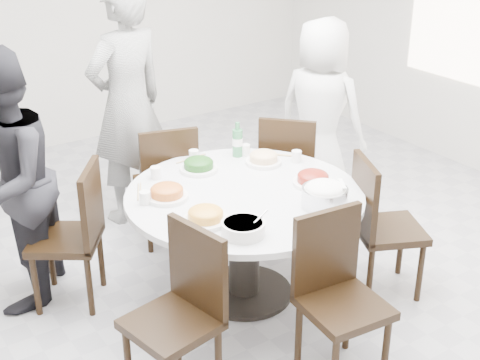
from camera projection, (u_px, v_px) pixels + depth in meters
floor at (219, 270)px, 4.75m from camera, size 6.00×6.00×0.01m
wall_back at (50, 8)px, 6.43m from camera, size 6.00×0.01×2.80m
dining_table at (244, 245)px, 4.33m from camera, size 1.50×1.50×0.75m
chair_ne at (289, 170)px, 5.19m from camera, size 0.59×0.59×0.95m
chair_n at (165, 182)px, 4.99m from camera, size 0.52×0.52×0.95m
chair_nw at (65, 236)px, 4.24m from camera, size 0.59×0.59×0.95m
chair_sw at (171, 320)px, 3.43m from camera, size 0.49×0.49×0.95m
chair_s at (344, 303)px, 3.57m from camera, size 0.46×0.46×0.95m
chair_se at (389, 227)px, 4.35m from camera, size 0.56×0.56×0.95m
diner_right at (321, 114)px, 5.45m from camera, size 0.76×0.90×1.57m
diner_middle at (127, 104)px, 5.14m from camera, size 0.77×0.59×1.91m
diner_left at (6, 183)px, 4.11m from camera, size 0.98×1.03×1.67m
dish_greens at (199, 166)px, 4.48m from camera, size 0.25×0.25×0.07m
dish_pale at (264, 159)px, 4.59m from camera, size 0.25×0.25×0.07m
dish_orange at (167, 193)px, 4.09m from camera, size 0.26×0.26×0.07m
dish_redbrown at (313, 180)px, 4.28m from camera, size 0.26×0.26×0.06m
dish_tofu at (206, 217)px, 3.81m from camera, size 0.26×0.26×0.07m
rice_bowl at (325, 197)px, 3.99m from camera, size 0.28×0.28×0.12m
soup_bowl at (243, 228)px, 3.68m from camera, size 0.25×0.25×0.08m
beverage_bottle at (237, 139)px, 4.68m from camera, size 0.07×0.07×0.25m
tea_cups at (193, 156)px, 4.63m from camera, size 0.07×0.07×0.08m
chopsticks at (191, 156)px, 4.70m from camera, size 0.24×0.04×0.01m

